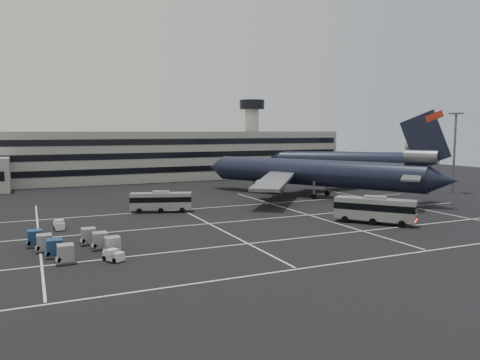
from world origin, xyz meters
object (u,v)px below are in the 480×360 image
trijet_main (315,173)px  uld_cluster (72,243)px  tug_a (59,225)px  bus_far (161,200)px  bus_near (375,209)px

trijet_main → uld_cluster: 58.65m
tug_a → bus_far: bearing=23.7°
bus_near → tug_a: (-44.41, 14.90, -1.64)m
trijet_main → tug_a: 54.30m
tug_a → bus_near: bearing=-21.5°
bus_far → uld_cluster: bearing=161.6°
trijet_main → bus_far: size_ratio=4.86×
trijet_main → bus_far: trijet_main is taller
trijet_main → bus_far: 35.64m
bus_near → bus_far: bus_near is taller
trijet_main → bus_near: bearing=-135.4°
trijet_main → tug_a: (-52.33, -13.76, -4.56)m
trijet_main → uld_cluster: trijet_main is taller
bus_near → uld_cluster: size_ratio=0.91×
uld_cluster → trijet_main: bearing=27.9°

